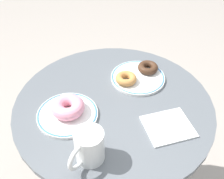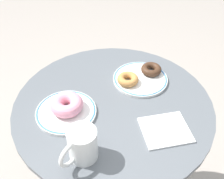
{
  "view_description": "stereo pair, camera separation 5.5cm",
  "coord_description": "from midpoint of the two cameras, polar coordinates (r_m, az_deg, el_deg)",
  "views": [
    {
      "loc": [
        -0.43,
        -0.51,
        1.38
      ],
      "look_at": [
        0.01,
        0.02,
        0.77
      ],
      "focal_mm": 43.55,
      "sensor_mm": 36.0,
      "label": 1
    },
    {
      "loc": [
        -0.38,
        -0.54,
        1.38
      ],
      "look_at": [
        0.01,
        0.02,
        0.77
      ],
      "focal_mm": 43.55,
      "sensor_mm": 36.0,
      "label": 2
    }
  ],
  "objects": [
    {
      "name": "donut_old_fashioned",
      "position": [
        0.99,
        4.91,
        2.13
      ],
      "size": [
        0.11,
        0.11,
        0.03
      ],
      "primitive_type": "torus",
      "rotation": [
        0.0,
        0.0,
        2.2
      ],
      "color": "#BC7F42",
      "rests_on": "plate_right"
    },
    {
      "name": "donut_pink_frosted",
      "position": [
        0.89,
        -7.76,
        -3.18
      ],
      "size": [
        0.15,
        0.15,
        0.04
      ],
      "primitive_type": "torus",
      "rotation": [
        0.0,
        0.0,
        2.6
      ],
      "color": "pink",
      "rests_on": "plate_left"
    },
    {
      "name": "paper_napkin",
      "position": [
        0.87,
        12.92,
        -8.32
      ],
      "size": [
        0.18,
        0.17,
        0.01
      ],
      "primitive_type": "cube",
      "rotation": [
        0.0,
        0.0,
        -0.4
      ],
      "color": "white",
      "rests_on": "cafe_table"
    },
    {
      "name": "donut_chocolate",
      "position": [
        1.05,
        9.71,
        4.17
      ],
      "size": [
        0.1,
        0.1,
        0.03
      ],
      "primitive_type": "torus",
      "rotation": [
        0.0,
        0.0,
        0.36
      ],
      "color": "#422819",
      "rests_on": "plate_right"
    },
    {
      "name": "cafe_table",
      "position": [
        1.1,
        1.66,
        -10.99
      ],
      "size": [
        0.68,
        0.68,
        0.73
      ],
      "color": "#565B60",
      "rests_on": "ground"
    },
    {
      "name": "plate_left",
      "position": [
        0.9,
        -7.9,
        -4.66
      ],
      "size": [
        0.2,
        0.2,
        0.01
      ],
      "color": "white",
      "rests_on": "cafe_table"
    },
    {
      "name": "coffee_mug",
      "position": [
        0.75,
        -4.29,
        -11.64
      ],
      "size": [
        0.13,
        0.08,
        0.1
      ],
      "color": "white",
      "rests_on": "cafe_table"
    },
    {
      "name": "plate_right",
      "position": [
        1.03,
        7.47,
        2.22
      ],
      "size": [
        0.2,
        0.2,
        0.01
      ],
      "color": "white",
      "rests_on": "cafe_table"
    }
  ]
}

